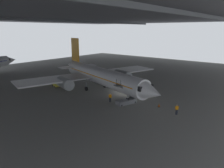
% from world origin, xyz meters
% --- Properties ---
extents(ground_plane, '(110.00, 110.00, 0.00)m').
position_xyz_m(ground_plane, '(0.00, 0.00, 0.00)').
color(ground_plane, gray).
extents(hangar_structure, '(121.00, 99.00, 16.61)m').
position_xyz_m(hangar_structure, '(-0.09, 13.78, 15.97)').
color(hangar_structure, '#4C4F54').
rests_on(hangar_structure, ground_plane).
extents(airplane_main, '(32.09, 32.52, 10.50)m').
position_xyz_m(airplane_main, '(-2.36, 4.66, 3.27)').
color(airplane_main, white).
rests_on(airplane_main, ground_plane).
extents(boarding_stairs, '(4.23, 2.44, 4.46)m').
position_xyz_m(boarding_stairs, '(-5.37, -4.06, 0.71)').
color(boarding_stairs, slate).
rests_on(boarding_stairs, ground_plane).
extents(crew_worker_near_nose, '(0.44, 0.40, 1.61)m').
position_xyz_m(crew_worker_near_nose, '(-4.59, -12.93, 0.91)').
color(crew_worker_near_nose, '#232838').
rests_on(crew_worker_near_nose, ground_plane).
extents(crew_worker_by_stairs, '(0.44, 0.40, 1.60)m').
position_xyz_m(crew_worker_by_stairs, '(-6.39, -1.39, 0.91)').
color(crew_worker_by_stairs, '#232838').
rests_on(crew_worker_by_stairs, ground_plane).
extents(traffic_cone_orange, '(0.36, 0.36, 0.60)m').
position_xyz_m(traffic_cone_orange, '(-3.16, -9.28, 0.29)').
color(traffic_cone_orange, black).
rests_on(traffic_cone_orange, ground_plane).
extents(baggage_tug, '(1.88, 2.47, 0.90)m').
position_xyz_m(baggage_tug, '(-5.98, 14.66, 0.53)').
color(baggage_tug, yellow).
rests_on(baggage_tug, ground_plane).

